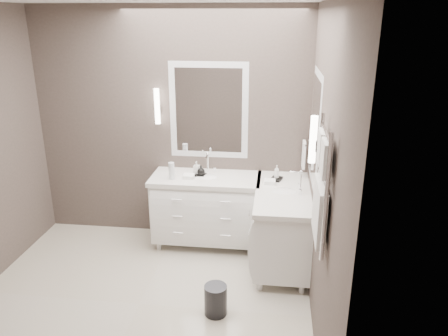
# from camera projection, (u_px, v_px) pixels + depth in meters

# --- Properties ---
(floor) EXTENTS (3.20, 3.00, 0.01)m
(floor) POSITION_uv_depth(u_px,v_px,m) (140.00, 304.00, 4.12)
(floor) COLOR beige
(floor) RESTS_ON ground
(wall_back) EXTENTS (3.20, 0.01, 2.70)m
(wall_back) POSITION_uv_depth(u_px,v_px,m) (171.00, 126.00, 5.08)
(wall_back) COLOR #4A3F3B
(wall_back) RESTS_ON floor
(wall_front) EXTENTS (3.20, 0.01, 2.70)m
(wall_front) POSITION_uv_depth(u_px,v_px,m) (35.00, 266.00, 2.26)
(wall_front) COLOR #4A3F3B
(wall_front) RESTS_ON floor
(wall_right) EXTENTS (0.01, 3.00, 2.70)m
(wall_right) POSITION_uv_depth(u_px,v_px,m) (323.00, 177.00, 3.49)
(wall_right) COLOR #4A3F3B
(wall_right) RESTS_ON floor
(vanity_back) EXTENTS (1.24, 0.59, 0.97)m
(vanity_back) POSITION_uv_depth(u_px,v_px,m) (206.00, 206.00, 5.05)
(vanity_back) COLOR white
(vanity_back) RESTS_ON floor
(vanity_right) EXTENTS (0.59, 1.24, 0.97)m
(vanity_right) POSITION_uv_depth(u_px,v_px,m) (282.00, 223.00, 4.65)
(vanity_right) COLOR white
(vanity_right) RESTS_ON floor
(mirror_back) EXTENTS (0.90, 0.02, 1.10)m
(mirror_back) POSITION_uv_depth(u_px,v_px,m) (209.00, 111.00, 4.95)
(mirror_back) COLOR white
(mirror_back) RESTS_ON wall_back
(mirror_right) EXTENTS (0.02, 0.90, 1.10)m
(mirror_right) POSITION_uv_depth(u_px,v_px,m) (315.00, 129.00, 4.17)
(mirror_right) COLOR white
(mirror_right) RESTS_ON wall_right
(sconce_back) EXTENTS (0.06, 0.06, 0.40)m
(sconce_back) POSITION_uv_depth(u_px,v_px,m) (157.00, 107.00, 4.94)
(sconce_back) COLOR white
(sconce_back) RESTS_ON wall_back
(sconce_right) EXTENTS (0.06, 0.06, 0.40)m
(sconce_right) POSITION_uv_depth(u_px,v_px,m) (313.00, 140.00, 3.62)
(sconce_right) COLOR white
(sconce_right) RESTS_ON wall_right
(towel_bar_corner) EXTENTS (0.03, 0.22, 0.30)m
(towel_bar_corner) POSITION_uv_depth(u_px,v_px,m) (304.00, 154.00, 4.85)
(towel_bar_corner) COLOR white
(towel_bar_corner) RESTS_ON wall_right
(towel_ladder) EXTENTS (0.06, 0.58, 0.90)m
(towel_ladder) POSITION_uv_depth(u_px,v_px,m) (321.00, 191.00, 3.11)
(towel_ladder) COLOR white
(towel_ladder) RESTS_ON wall_right
(waste_bin) EXTENTS (0.24, 0.24, 0.29)m
(waste_bin) POSITION_uv_depth(u_px,v_px,m) (216.00, 300.00, 3.94)
(waste_bin) COLOR black
(waste_bin) RESTS_ON floor
(amenity_tray_back) EXTENTS (0.17, 0.14, 0.02)m
(amenity_tray_back) POSITION_uv_depth(u_px,v_px,m) (199.00, 175.00, 4.96)
(amenity_tray_back) COLOR black
(amenity_tray_back) RESTS_ON vanity_back
(amenity_tray_right) EXTENTS (0.15, 0.17, 0.02)m
(amenity_tray_right) POSITION_uv_depth(u_px,v_px,m) (276.00, 179.00, 4.84)
(amenity_tray_right) COLOR black
(amenity_tray_right) RESTS_ON vanity_right
(water_bottle) EXTENTS (0.07, 0.07, 0.19)m
(water_bottle) POSITION_uv_depth(u_px,v_px,m) (172.00, 171.00, 4.83)
(water_bottle) COLOR silver
(water_bottle) RESTS_ON vanity_back
(soap_bottle_a) EXTENTS (0.07, 0.07, 0.14)m
(soap_bottle_a) POSITION_uv_depth(u_px,v_px,m) (197.00, 167.00, 4.96)
(soap_bottle_a) COLOR white
(soap_bottle_a) RESTS_ON amenity_tray_back
(soap_bottle_b) EXTENTS (0.10, 0.10, 0.11)m
(soap_bottle_b) POSITION_uv_depth(u_px,v_px,m) (201.00, 170.00, 4.91)
(soap_bottle_b) COLOR black
(soap_bottle_b) RESTS_ON amenity_tray_back
(soap_bottle_c) EXTENTS (0.06, 0.06, 0.15)m
(soap_bottle_c) POSITION_uv_depth(u_px,v_px,m) (277.00, 172.00, 4.81)
(soap_bottle_c) COLOR white
(soap_bottle_c) RESTS_ON amenity_tray_right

